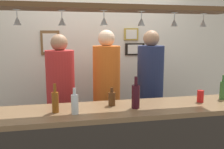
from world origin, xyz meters
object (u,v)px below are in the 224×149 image
bottle_beer_green_import (223,90)px  picture_frame_lower_pair (135,49)px  person_left_red_shirt (61,90)px  bottle_beer_amber_tall (55,101)px  bottle_soda_clear (75,104)px  drink_can (200,96)px  person_middle_orange_shirt (107,86)px  person_right_navy_shirt (150,84)px  picture_frame_caricature (50,43)px  picture_frame_upper_small (131,34)px  bottle_beer_brown_stubby (112,98)px  bottle_wine_dark_red (136,96)px

bottle_beer_green_import → picture_frame_lower_pair: size_ratio=0.87×
person_left_red_shirt → bottle_beer_amber_tall: person_left_red_shirt is taller
bottle_soda_clear → drink_can: bearing=5.3°
person_left_red_shirt → drink_can: bearing=-28.6°
drink_can → picture_frame_lower_pair: bearing=101.4°
person_middle_orange_shirt → bottle_beer_green_import: size_ratio=6.72×
bottle_beer_amber_tall → drink_can: size_ratio=2.13×
person_left_red_shirt → bottle_soda_clear: 0.89m
bottle_beer_amber_tall → bottle_soda_clear: bearing=-24.6°
person_right_navy_shirt → person_left_red_shirt: bearing=-180.0°
picture_frame_lower_pair → drink_can: bearing=-78.6°
person_middle_orange_shirt → picture_frame_caricature: (-0.69, 0.62, 0.52)m
picture_frame_upper_small → bottle_beer_brown_stubby: bearing=-113.4°
bottle_soda_clear → bottle_beer_green_import: (1.57, 0.17, 0.01)m
person_right_navy_shirt → bottle_beer_brown_stubby: person_right_navy_shirt is taller
picture_frame_caricature → picture_frame_upper_small: bearing=0.0°
bottle_wine_dark_red → bottle_beer_amber_tall: bearing=178.2°
person_left_red_shirt → picture_frame_upper_small: picture_frame_upper_small is taller
person_right_navy_shirt → picture_frame_upper_small: 0.89m
person_middle_orange_shirt → picture_frame_lower_pair: 0.93m
person_left_red_shirt → bottle_wine_dark_red: 1.08m
person_left_red_shirt → drink_can: 1.59m
bottle_soda_clear → bottle_beer_green_import: bottle_beer_green_import is taller
picture_frame_upper_small → bottle_wine_dark_red: bearing=-104.3°
bottle_wine_dark_red → person_middle_orange_shirt: bearing=98.6°
bottle_beer_green_import → drink_can: 0.30m
bottle_beer_amber_tall → picture_frame_upper_small: picture_frame_upper_small is taller
person_left_red_shirt → bottle_beer_brown_stubby: (0.49, -0.70, 0.06)m
person_left_red_shirt → bottle_beer_green_import: 1.83m
person_left_red_shirt → picture_frame_upper_small: bearing=30.3°
person_left_red_shirt → bottle_wine_dark_red: size_ratio=5.65×
person_right_navy_shirt → bottle_wine_dark_red: (-0.45, -0.83, 0.07)m
picture_frame_caricature → bottle_soda_clear: bearing=-80.4°
person_left_red_shirt → bottle_beer_brown_stubby: bearing=-55.0°
person_middle_orange_shirt → bottle_soda_clear: person_middle_orange_shirt is taller
bottle_beer_green_import → bottle_wine_dark_red: (-1.00, -0.12, 0.01)m
person_left_red_shirt → bottle_beer_green_import: person_left_red_shirt is taller
drink_can → picture_frame_lower_pair: 1.46m
bottle_soda_clear → bottle_beer_amber_tall: bottle_beer_amber_tall is taller
picture_frame_upper_small → picture_frame_lower_pair: bearing=0.0°
bottle_beer_amber_tall → person_left_red_shirt: bearing=87.0°
bottle_beer_brown_stubby → bottle_wine_dark_red: (0.20, -0.13, 0.05)m
bottle_beer_amber_tall → picture_frame_upper_small: 1.89m
bottle_beer_brown_stubby → picture_frame_upper_small: size_ratio=0.82×
picture_frame_lower_pair → bottle_beer_amber_tall: bearing=-129.2°
person_middle_orange_shirt → picture_frame_upper_small: picture_frame_upper_small is taller
person_right_navy_shirt → bottle_beer_amber_tall: 1.43m
bottle_beer_green_import → bottle_wine_dark_red: bearing=-173.1°
person_left_red_shirt → picture_frame_caricature: (-0.13, 0.62, 0.55)m
bottle_beer_brown_stubby → picture_frame_caricature: picture_frame_caricature is taller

